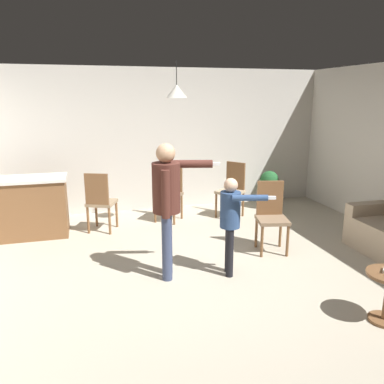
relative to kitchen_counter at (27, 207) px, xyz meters
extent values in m
plane|color=#B2A893|center=(2.45, -2.13, -0.48)|extent=(7.68, 7.68, 0.00)
cube|color=beige|center=(2.45, 1.07, 0.87)|extent=(6.40, 0.10, 2.70)
cube|color=tan|center=(5.07, -1.67, -0.16)|extent=(0.85, 0.18, 0.63)
cylinder|color=brown|center=(4.74, -1.68, -0.45)|extent=(0.05, 0.05, 0.06)
cube|color=brown|center=(0.00, 0.00, -0.02)|extent=(1.20, 0.60, 0.91)
cube|color=beige|center=(0.00, 0.00, 0.45)|extent=(1.26, 0.66, 0.04)
cylinder|color=brown|center=(3.72, -3.51, -0.46)|extent=(0.31, 0.31, 0.03)
cylinder|color=#384260|center=(1.86, -1.89, -0.06)|extent=(0.12, 0.12, 0.84)
cylinder|color=#384260|center=(1.82, -2.06, -0.06)|extent=(0.12, 0.12, 0.84)
cylinder|color=#4C261E|center=(1.84, -1.98, 0.65)|extent=(0.33, 0.33, 0.59)
sphere|color=tan|center=(1.84, -1.98, 1.06)|extent=(0.23, 0.23, 0.23)
cylinder|color=#4C261E|center=(2.15, -1.86, 0.90)|extent=(0.56, 0.23, 0.10)
cube|color=white|center=(2.45, -1.93, 0.90)|extent=(0.13, 0.07, 0.04)
cylinder|color=#4C261E|center=(1.79, -2.16, 0.62)|extent=(0.10, 0.10, 0.56)
cylinder|color=black|center=(2.61, -2.06, -0.17)|extent=(0.09, 0.09, 0.62)
cylinder|color=black|center=(2.58, -2.18, -0.17)|extent=(0.09, 0.09, 0.62)
cylinder|color=navy|center=(2.59, -2.12, 0.37)|extent=(0.25, 0.25, 0.44)
sphere|color=#D8AD8C|center=(2.59, -2.12, 0.67)|extent=(0.17, 0.17, 0.17)
cylinder|color=navy|center=(2.63, -1.98, 0.34)|extent=(0.07, 0.07, 0.42)
cylinder|color=navy|center=(2.76, -2.31, 0.55)|extent=(0.42, 0.17, 0.07)
cube|color=white|center=(2.99, -2.37, 0.55)|extent=(0.13, 0.07, 0.04)
cylinder|color=brown|center=(0.91, -0.13, -0.25)|extent=(0.04, 0.04, 0.45)
cylinder|color=brown|center=(1.25, -0.27, -0.25)|extent=(0.04, 0.04, 0.45)
cylinder|color=brown|center=(1.05, 0.20, -0.25)|extent=(0.04, 0.04, 0.45)
cylinder|color=brown|center=(1.38, 0.06, -0.25)|extent=(0.04, 0.04, 0.45)
cube|color=#997F60|center=(1.15, -0.03, 0.00)|extent=(0.55, 0.55, 0.05)
cube|color=brown|center=(1.08, -0.21, 0.27)|extent=(0.36, 0.18, 0.50)
cylinder|color=brown|center=(3.65, -1.47, -0.25)|extent=(0.04, 0.04, 0.45)
cylinder|color=brown|center=(3.30, -1.39, -0.25)|extent=(0.04, 0.04, 0.45)
cylinder|color=brown|center=(3.57, -1.82, -0.25)|extent=(0.04, 0.04, 0.45)
cylinder|color=brown|center=(3.22, -1.74, -0.25)|extent=(0.04, 0.04, 0.45)
cube|color=#7F664C|center=(3.43, -1.61, 0.00)|extent=(0.50, 0.50, 0.05)
cube|color=brown|center=(3.47, -1.42, 0.27)|extent=(0.38, 0.12, 0.50)
cylinder|color=brown|center=(3.69, 0.06, -0.25)|extent=(0.04, 0.04, 0.45)
cylinder|color=brown|center=(3.47, 0.34, -0.25)|extent=(0.04, 0.04, 0.45)
cylinder|color=brown|center=(3.41, -0.16, -0.25)|extent=(0.04, 0.04, 0.45)
cylinder|color=brown|center=(3.19, 0.12, -0.25)|extent=(0.04, 0.04, 0.45)
cube|color=tan|center=(3.44, 0.09, 0.00)|extent=(0.59, 0.59, 0.05)
cube|color=brown|center=(3.59, 0.21, 0.27)|extent=(0.26, 0.32, 0.50)
cylinder|color=brown|center=(2.56, 0.22, -0.25)|extent=(0.04, 0.04, 0.45)
cylinder|color=brown|center=(2.27, 0.43, -0.25)|extent=(0.04, 0.04, 0.45)
cylinder|color=brown|center=(2.35, -0.08, -0.25)|extent=(0.04, 0.04, 0.45)
cylinder|color=brown|center=(2.06, 0.13, -0.25)|extent=(0.04, 0.04, 0.45)
cube|color=#7F664C|center=(2.31, 0.18, 0.00)|extent=(0.59, 0.59, 0.05)
cube|color=brown|center=(2.42, 0.33, 0.27)|extent=(0.33, 0.25, 0.50)
cylinder|color=#4C4742|center=(4.41, 0.46, -0.37)|extent=(0.28, 0.28, 0.22)
sphere|color=#235B2D|center=(4.41, 0.46, -0.09)|extent=(0.49, 0.49, 0.49)
sphere|color=#235B2D|center=(4.41, 0.46, 0.08)|extent=(0.36, 0.36, 0.36)
cone|color=silver|center=(2.34, -0.40, 1.77)|extent=(0.32, 0.32, 0.20)
cylinder|color=black|center=(2.34, -0.40, 2.04)|extent=(0.01, 0.01, 0.36)
camera|label=1|loc=(0.97, -6.27, 1.70)|focal=35.84mm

